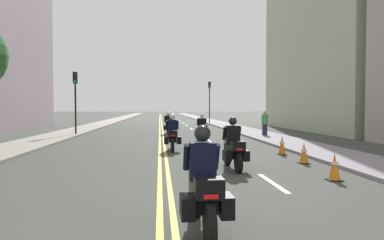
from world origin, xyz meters
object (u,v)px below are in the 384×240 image
object	(u,v)px
motorcycle_3	(202,129)
traffic_light_far	(209,95)
motorcycle_2	(172,136)
motorcycle_4	(168,125)
traffic_cone_1	(282,145)
traffic_light_near	(75,92)
motorcycle_1	(233,149)
motorcycle_0	(203,190)
traffic_cone_0	(304,153)
pedestrian_0	(265,123)
traffic_cone_2	(335,167)

from	to	relation	value
motorcycle_3	traffic_light_far	xyz separation A→B (m)	(3.56, 22.51, 2.85)
motorcycle_2	motorcycle_4	size ratio (longest dim) A/B	1.01
traffic_cone_1	traffic_light_near	xyz separation A→B (m)	(-10.90, 11.28, 2.66)
motorcycle_3	motorcycle_4	world-z (taller)	motorcycle_4
motorcycle_1	traffic_light_near	world-z (taller)	traffic_light_near
motorcycle_0	motorcycle_4	bearing A→B (deg)	89.00
traffic_light_near	motorcycle_0	bearing A→B (deg)	-72.11
motorcycle_0	traffic_light_near	bearing A→B (deg)	106.77
traffic_cone_1	traffic_light_far	distance (m)	29.58
motorcycle_1	motorcycle_4	bearing A→B (deg)	93.91
traffic_cone_0	motorcycle_4	bearing A→B (deg)	106.93
motorcycle_0	motorcycle_3	world-z (taller)	motorcycle_0
motorcycle_4	traffic_light_near	xyz separation A→B (m)	(-6.49, -0.75, 2.40)
traffic_light_near	traffic_light_far	size ratio (longest dim) A/B	0.86
motorcycle_1	motorcycle_4	size ratio (longest dim) A/B	0.92
motorcycle_4	traffic_light_near	distance (m)	6.96
traffic_light_far	traffic_light_near	bearing A→B (deg)	-123.41
motorcycle_2	pedestrian_0	size ratio (longest dim) A/B	1.30
motorcycle_2	motorcycle_4	world-z (taller)	motorcycle_2
motorcycle_4	traffic_cone_0	xyz separation A→B (m)	(4.38, -14.38, -0.30)
traffic_cone_1	traffic_cone_2	xyz separation A→B (m)	(-0.40, -5.27, -0.03)
traffic_cone_0	pedestrian_0	distance (m)	11.53
traffic_cone_1	traffic_light_far	size ratio (longest dim) A/B	0.16
traffic_cone_1	pedestrian_0	size ratio (longest dim) A/B	0.46
motorcycle_3	traffic_cone_1	xyz separation A→B (m)	(2.51, -6.89, -0.25)
motorcycle_1	motorcycle_2	bearing A→B (deg)	106.21
traffic_cone_0	traffic_light_near	distance (m)	17.64
traffic_cone_1	traffic_cone_2	size ratio (longest dim) A/B	1.09
motorcycle_2	traffic_cone_0	xyz separation A→B (m)	(4.43, -4.16, -0.31)
motorcycle_2	pedestrian_0	world-z (taller)	pedestrian_0
motorcycle_4	traffic_light_near	bearing A→B (deg)	-176.02
motorcycle_3	traffic_cone_0	world-z (taller)	motorcycle_3
motorcycle_4	pedestrian_0	distance (m)	7.05
motorcycle_0	traffic_light_near	distance (m)	21.38
traffic_cone_0	traffic_cone_2	bearing A→B (deg)	-97.09
motorcycle_2	pedestrian_0	distance (m)	9.64
motorcycle_3	traffic_cone_2	world-z (taller)	motorcycle_3
traffic_cone_0	traffic_cone_2	size ratio (longest dim) A/B	1.00
motorcycle_2	traffic_cone_2	bearing A→B (deg)	-59.64
motorcycle_3	traffic_cone_1	world-z (taller)	motorcycle_3
motorcycle_2	traffic_light_far	size ratio (longest dim) A/B	0.44
traffic_cone_2	traffic_light_near	bearing A→B (deg)	122.40
traffic_cone_0	traffic_light_near	world-z (taller)	traffic_light_near
motorcycle_4	motorcycle_3	bearing A→B (deg)	-72.29
motorcycle_2	motorcycle_4	distance (m)	10.22
traffic_light_near	motorcycle_2	bearing A→B (deg)	-55.85
traffic_cone_1	motorcycle_2	bearing A→B (deg)	158.05
traffic_cone_0	motorcycle_2	bearing A→B (deg)	136.86
traffic_cone_2	traffic_cone_1	bearing A→B (deg)	85.68
motorcycle_1	pedestrian_0	world-z (taller)	pedestrian_0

